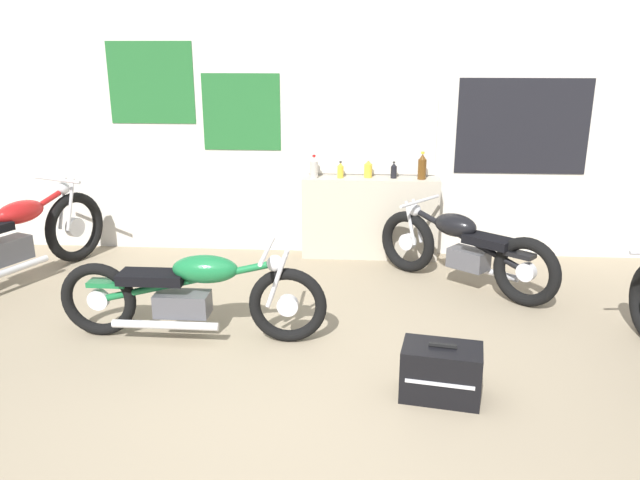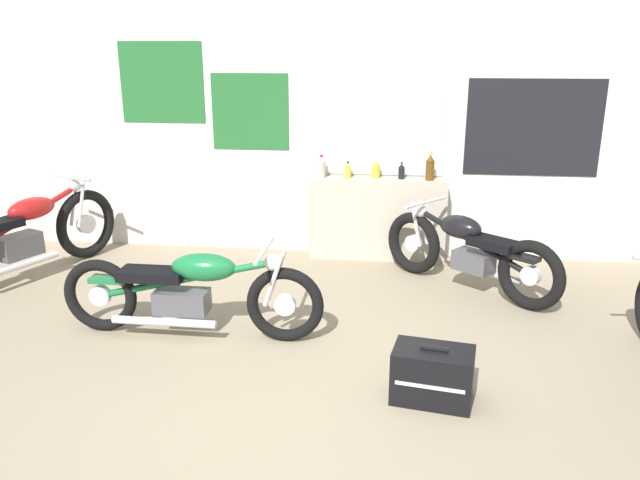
# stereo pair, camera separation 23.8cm
# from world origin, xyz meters

# --- Properties ---
(ground_plane) EXTENTS (24.00, 24.00, 0.00)m
(ground_plane) POSITION_xyz_m (0.00, 0.00, 0.00)
(ground_plane) COLOR gray
(wall_back) EXTENTS (10.00, 0.07, 2.80)m
(wall_back) POSITION_xyz_m (0.02, 3.46, 1.40)
(wall_back) COLOR silver
(wall_back) RESTS_ON ground_plane
(sill_counter) EXTENTS (1.48, 0.28, 0.89)m
(sill_counter) POSITION_xyz_m (0.54, 3.28, 0.44)
(sill_counter) COLOR #B7AD99
(sill_counter) RESTS_ON ground_plane
(bottle_leftmost) EXTENTS (0.09, 0.09, 0.25)m
(bottle_leftmost) POSITION_xyz_m (-0.07, 3.27, 1.00)
(bottle_leftmost) COLOR #B7B2A8
(bottle_leftmost) RESTS_ON sill_counter
(bottle_left_center) EXTENTS (0.07, 0.07, 0.18)m
(bottle_left_center) POSITION_xyz_m (0.21, 3.28, 0.97)
(bottle_left_center) COLOR gold
(bottle_left_center) RESTS_ON sill_counter
(bottle_center) EXTENTS (0.09, 0.09, 0.20)m
(bottle_center) POSITION_xyz_m (0.51, 3.33, 0.98)
(bottle_center) COLOR gold
(bottle_center) RESTS_ON sill_counter
(bottle_right_center) EXTENTS (0.07, 0.07, 0.18)m
(bottle_right_center) POSITION_xyz_m (0.78, 3.31, 0.97)
(bottle_right_center) COLOR black
(bottle_right_center) RESTS_ON sill_counter
(bottle_rightmost) EXTENTS (0.09, 0.09, 0.29)m
(bottle_rightmost) POSITION_xyz_m (1.08, 3.28, 1.02)
(bottle_rightmost) COLOR #5B3814
(bottle_rightmost) RESTS_ON sill_counter
(motorcycle_green) EXTENTS (2.14, 0.64, 0.77)m
(motorcycle_green) POSITION_xyz_m (-0.88, 1.13, 0.39)
(motorcycle_green) COLOR black
(motorcycle_green) RESTS_ON ground_plane
(motorcycle_red) EXTENTS (1.02, 2.13, 0.94)m
(motorcycle_red) POSITION_xyz_m (-2.93, 2.22, 0.44)
(motorcycle_red) COLOR black
(motorcycle_red) RESTS_ON ground_plane
(motorcycle_black) EXTENTS (1.57, 1.32, 0.79)m
(motorcycle_black) POSITION_xyz_m (1.43, 2.42, 0.39)
(motorcycle_black) COLOR black
(motorcycle_black) RESTS_ON ground_plane
(hard_case_black) EXTENTS (0.57, 0.40, 0.39)m
(hard_case_black) POSITION_xyz_m (1.00, 0.39, 0.18)
(hard_case_black) COLOR black
(hard_case_black) RESTS_ON ground_plane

